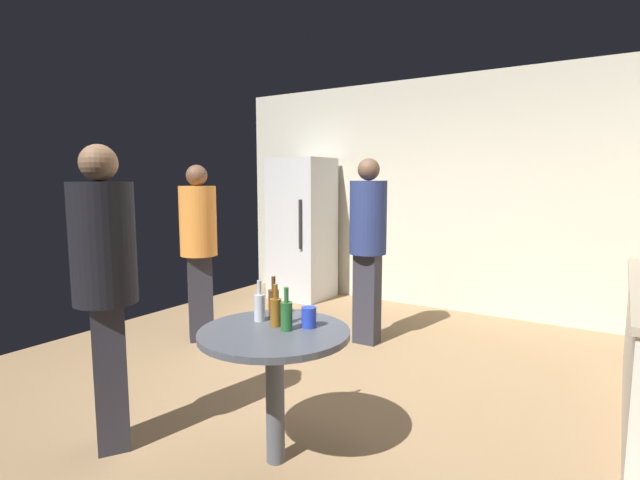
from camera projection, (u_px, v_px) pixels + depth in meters
name	position (u px, v px, depth m)	size (l,w,h in m)	color
ground_plane	(311.00, 390.00, 3.59)	(5.20, 5.20, 0.10)	#9E7C56
wall_back	(433.00, 195.00, 5.62)	(5.32, 0.06, 2.70)	beige
refrigerator	(302.00, 229.00, 6.16)	(0.70, 0.68, 1.80)	silver
foreground_table	(275.00, 349.00, 2.52)	(0.80, 0.80, 0.73)	#4C515B
beer_bottle_amber	(276.00, 311.00, 2.56)	(0.06, 0.06, 0.23)	#8C5919
beer_bottle_brown	(274.00, 301.00, 2.77)	(0.06, 0.06, 0.23)	#593314
beer_bottle_green	(287.00, 315.00, 2.49)	(0.06, 0.06, 0.23)	#26662D
beer_bottle_clear	(260.00, 306.00, 2.66)	(0.06, 0.06, 0.23)	silver
plastic_cup_blue	(309.00, 317.00, 2.54)	(0.08, 0.08, 0.11)	blue
person_in_orange_shirt	(199.00, 239.00, 4.45)	(0.48, 0.48, 1.66)	#2D2D38
person_in_navy_shirt	(368.00, 236.00, 4.37)	(0.35, 0.35, 1.72)	#2D2D38
person_in_black_shirt	(105.00, 275.00, 2.62)	(0.47, 0.47, 1.71)	#2D2D38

